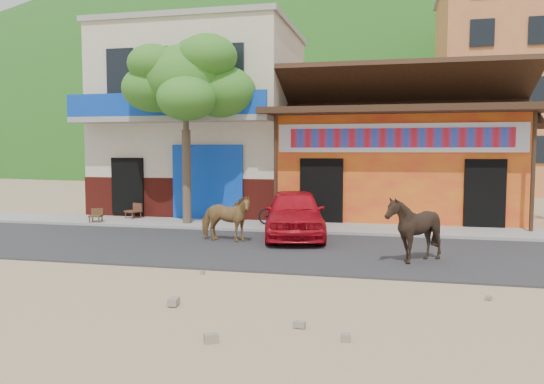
# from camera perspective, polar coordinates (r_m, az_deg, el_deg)

# --- Properties ---
(ground) EXTENTS (120.00, 120.00, 0.00)m
(ground) POSITION_cam_1_polar(r_m,az_deg,el_deg) (10.61, 2.36, -8.93)
(ground) COLOR #9E825B
(ground) RESTS_ON ground
(road) EXTENTS (60.00, 5.00, 0.04)m
(road) POSITION_cam_1_polar(r_m,az_deg,el_deg) (13.01, 4.41, -6.33)
(road) COLOR #28282B
(road) RESTS_ON ground
(sidewalk) EXTENTS (60.00, 2.00, 0.12)m
(sidewalk) POSITION_cam_1_polar(r_m,az_deg,el_deg) (16.43, 6.24, -3.93)
(sidewalk) COLOR gray
(sidewalk) RESTS_ON ground
(dance_club) EXTENTS (8.00, 6.00, 3.60)m
(dance_club) POSITION_cam_1_polar(r_m,az_deg,el_deg) (20.15, 13.30, 2.51)
(dance_club) COLOR orange
(dance_club) RESTS_ON ground
(cafe_building) EXTENTS (7.00, 6.00, 7.00)m
(cafe_building) POSITION_cam_1_polar(r_m,az_deg,el_deg) (21.48, -7.22, 7.25)
(cafe_building) COLOR beige
(cafe_building) RESTS_ON ground
(apartment_front) EXTENTS (9.00, 9.00, 12.00)m
(apartment_front) POSITION_cam_1_polar(r_m,az_deg,el_deg) (35.05, 25.02, 9.90)
(apartment_front) COLOR #CC723F
(apartment_front) RESTS_ON ground
(hillside) EXTENTS (100.00, 40.00, 24.00)m
(hillside) POSITION_cam_1_polar(r_m,az_deg,el_deg) (80.73, 11.79, 11.22)
(hillside) COLOR #194C14
(hillside) RESTS_ON ground
(tree) EXTENTS (3.00, 3.00, 6.00)m
(tree) POSITION_cam_1_polar(r_m,az_deg,el_deg) (17.23, -9.23, 6.64)
(tree) COLOR #2D721E
(tree) RESTS_ON sidewalk
(cow_tan) EXTENTS (1.51, 0.75, 1.25)m
(cow_tan) POSITION_cam_1_polar(r_m,az_deg,el_deg) (14.13, -5.02, -2.81)
(cow_tan) COLOR olive
(cow_tan) RESTS_ON road
(cow_dark) EXTENTS (1.40, 1.27, 1.45)m
(cow_dark) POSITION_cam_1_polar(r_m,az_deg,el_deg) (11.88, 14.99, -3.87)
(cow_dark) COLOR black
(cow_dark) RESTS_ON road
(red_car) EXTENTS (2.37, 4.21, 1.35)m
(red_car) POSITION_cam_1_polar(r_m,az_deg,el_deg) (14.79, 2.42, -2.28)
(red_car) COLOR #B50C19
(red_car) RESTS_ON road
(scooter) EXTENTS (1.58, 0.68, 0.81)m
(scooter) POSITION_cam_1_polar(r_m,az_deg,el_deg) (16.63, 1.12, -2.18)
(scooter) COLOR black
(scooter) RESTS_ON sidewalk
(cafe_chair_left) EXTENTS (0.59, 0.59, 0.96)m
(cafe_chair_left) POSITION_cam_1_polar(r_m,az_deg,el_deg) (18.89, -14.73, -1.30)
(cafe_chair_left) COLOR #532C1B
(cafe_chair_left) RESTS_ON sidewalk
(cafe_chair_right) EXTENTS (0.46, 0.46, 0.82)m
(cafe_chair_right) POSITION_cam_1_polar(r_m,az_deg,el_deg) (18.22, -18.45, -1.81)
(cafe_chair_right) COLOR #492718
(cafe_chair_right) RESTS_ON sidewalk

